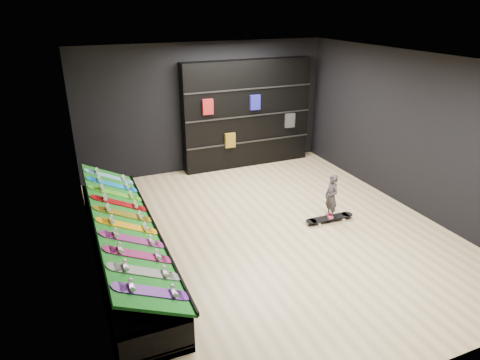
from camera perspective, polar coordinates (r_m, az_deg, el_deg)
name	(u,v)px	position (r m, az deg, el deg)	size (l,w,h in m)	color
floor	(270,231)	(7.79, 3.99, -6.77)	(6.00, 7.00, 0.01)	#CFB98C
ceiling	(275,60)	(6.83, 4.70, 15.70)	(6.00, 7.00, 0.01)	white
wall_back	(205,108)	(10.29, -4.64, 9.58)	(6.00, 0.02, 3.00)	black
wall_front	(435,260)	(4.64, 24.51, -9.70)	(6.00, 0.02, 3.00)	black
wall_left	(83,179)	(6.46, -20.17, 0.13)	(0.02, 7.00, 3.00)	black
wall_right	(412,132)	(8.90, 21.92, 5.90)	(0.02, 7.00, 3.00)	black
display_rack	(125,248)	(7.03, -15.12, -8.76)	(0.90, 4.50, 0.50)	black
turf_ramp	(125,222)	(6.81, -15.10, -5.37)	(1.00, 4.50, 0.04)	#0E5914
back_shelving	(247,114)	(10.52, 0.95, 8.77)	(3.23, 0.38, 2.58)	black
floor_skateboard	(329,219)	(8.23, 11.82, -5.13)	(0.98, 0.22, 0.09)	black
child	(331,205)	(8.10, 11.99, -3.27)	(0.19, 0.14, 0.51)	black
display_board_0	(152,292)	(5.19, -11.67, -14.36)	(0.98, 0.22, 0.09)	purple
display_board_1	(145,272)	(5.53, -12.60, -11.86)	(0.98, 0.22, 0.09)	black
display_board_2	(138,255)	(5.88, -13.40, -9.65)	(0.98, 0.22, 0.09)	#E5198C
display_board_3	(133,239)	(6.24, -14.11, -7.70)	(0.98, 0.22, 0.09)	#2626BF
display_board_4	(128,226)	(6.61, -14.73, -5.95)	(0.98, 0.22, 0.09)	yellow
display_board_5	(123,214)	(6.98, -15.28, -4.40)	(0.98, 0.22, 0.09)	yellow
display_board_6	(119,203)	(7.36, -15.78, -3.00)	(0.98, 0.22, 0.09)	red
display_board_7	(116,193)	(7.75, -16.22, -1.73)	(0.98, 0.22, 0.09)	green
display_board_8	(113,185)	(8.13, -16.63, -0.59)	(0.98, 0.22, 0.09)	blue
display_board_9	(110,177)	(8.53, -16.99, 0.45)	(0.98, 0.22, 0.09)	#0CB2E5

